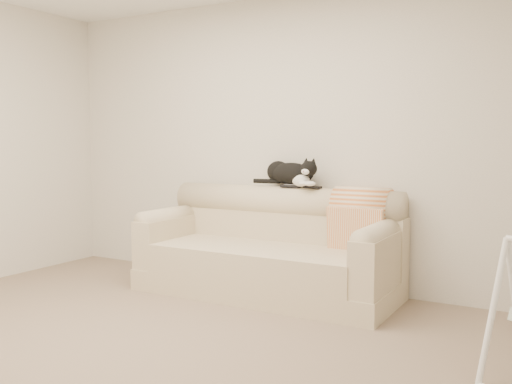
% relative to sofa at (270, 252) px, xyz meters
% --- Properties ---
extents(ground_plane, '(5.00, 5.00, 0.00)m').
position_rel_sofa_xyz_m(ground_plane, '(0.01, -1.62, -0.35)').
color(ground_plane, '#7D6957').
rests_on(ground_plane, ground).
extents(room_shell, '(5.04, 4.04, 2.60)m').
position_rel_sofa_xyz_m(room_shell, '(0.01, -1.62, 1.18)').
color(room_shell, beige).
rests_on(room_shell, ground).
extents(sofa, '(2.20, 0.93, 0.90)m').
position_rel_sofa_xyz_m(sofa, '(0.00, 0.00, 0.00)').
color(sofa, tan).
rests_on(sofa, ground).
extents(remote_a, '(0.18, 0.05, 0.03)m').
position_rel_sofa_xyz_m(remote_a, '(0.08, 0.22, 0.56)').
color(remote_a, black).
rests_on(remote_a, sofa).
extents(remote_b, '(0.18, 0.08, 0.02)m').
position_rel_sofa_xyz_m(remote_b, '(0.29, 0.23, 0.56)').
color(remote_b, black).
rests_on(remote_b, sofa).
extents(tuxedo_cat, '(0.65, 0.35, 0.26)m').
position_rel_sofa_xyz_m(tuxedo_cat, '(0.07, 0.26, 0.67)').
color(tuxedo_cat, black).
rests_on(tuxedo_cat, sofa).
extents(throw_blanket, '(0.47, 0.38, 0.58)m').
position_rel_sofa_xyz_m(throw_blanket, '(0.73, 0.23, 0.37)').
color(throw_blanket, orange).
rests_on(throw_blanket, sofa).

